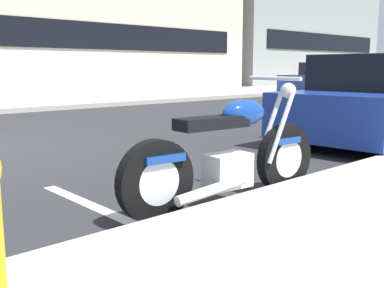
% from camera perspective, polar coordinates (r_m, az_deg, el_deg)
% --- Properties ---
extents(sidewalk_far_curb, '(120.00, 5.00, 0.14)m').
position_cam_1_polar(sidewalk_far_curb, '(20.26, 1.35, 6.38)').
color(sidewalk_far_curb, '#ADA89E').
rests_on(sidewalk_far_curb, ground).
extents(parking_stall_stripe, '(0.12, 2.20, 0.01)m').
position_cam_1_polar(parking_stall_stripe, '(3.96, -10.74, -8.37)').
color(parking_stall_stripe, silver).
rests_on(parking_stall_stripe, ground).
extents(parked_motorcycle, '(2.18, 0.62, 1.13)m').
position_cam_1_polar(parked_motorcycle, '(4.01, 4.76, -1.59)').
color(parked_motorcycle, black).
rests_on(parked_motorcycle, ground).
extents(parked_car_mid_block, '(4.32, 2.04, 1.42)m').
position_cam_1_polar(parked_car_mid_block, '(8.25, 22.86, 4.97)').
color(parked_car_mid_block, navy).
rests_on(parked_car_mid_block, ground).
extents(car_opposite_curb, '(4.62, 2.14, 1.44)m').
position_cam_1_polar(car_opposite_curb, '(21.65, 16.55, 7.78)').
color(car_opposite_curb, navy).
rests_on(car_opposite_curb, ground).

